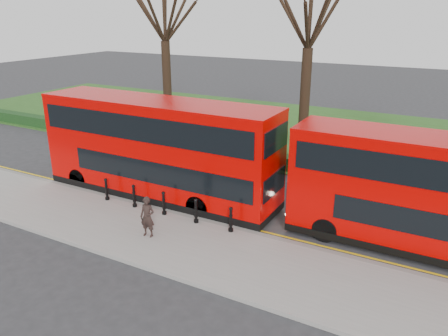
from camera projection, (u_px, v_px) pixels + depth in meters
The scene contains 13 objects.
ground at pixel (186, 207), 19.78m from camera, with size 120.00×120.00×0.00m, color #28282B.
pavement at pixel (145, 233), 17.27m from camera, with size 60.00×4.00×0.15m, color gray.
kerb at pixel (173, 214), 18.93m from camera, with size 60.00×0.25×0.16m, color slate.
grass_verge at pixel (298, 131), 32.16m from camera, with size 60.00×18.00×0.06m, color #254C19.
hedge at pixel (250, 157), 25.26m from camera, with size 60.00×0.90×0.80m, color black.
yellow_line_outer at pixel (177, 212), 19.20m from camera, with size 60.00×0.10×0.01m, color yellow.
yellow_line_inner at pixel (180, 211), 19.36m from camera, with size 60.00×0.10×0.01m, color yellow.
tree_left at pixel (164, 8), 28.74m from camera, with size 7.50×7.50×11.71m.
tree_mid at pixel (310, 10), 24.29m from camera, with size 7.40×7.40×11.57m.
bollard_row at pixel (164, 204), 18.54m from camera, with size 6.59×0.15×1.00m.
bus_lead at pixel (158, 150), 20.14m from camera, with size 11.62×2.67×4.62m.
bus_rear at pixel (444, 199), 15.29m from camera, with size 10.82×2.49×4.30m.
pedestrian at pixel (147, 217), 16.65m from camera, with size 0.59×0.39×1.62m, color black.
Camera 1 is at (10.10, -15.00, 8.37)m, focal length 35.00 mm.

